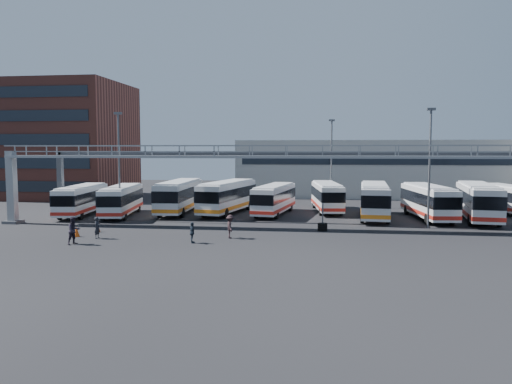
# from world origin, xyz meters

# --- Properties ---
(ground) EXTENTS (140.00, 140.00, 0.00)m
(ground) POSITION_xyz_m (0.00, 0.00, 0.00)
(ground) COLOR black
(ground) RESTS_ON ground
(gantry) EXTENTS (51.40, 5.15, 7.10)m
(gantry) POSITION_xyz_m (0.00, 5.87, 5.51)
(gantry) COLOR gray
(gantry) RESTS_ON ground
(apartment_building) EXTENTS (18.00, 15.00, 16.00)m
(apartment_building) POSITION_xyz_m (-34.00, 30.00, 8.00)
(apartment_building) COLOR brown
(apartment_building) RESTS_ON ground
(warehouse) EXTENTS (42.00, 14.00, 8.00)m
(warehouse) POSITION_xyz_m (12.00, 38.00, 4.00)
(warehouse) COLOR #9E9E99
(warehouse) RESTS_ON ground
(light_pole_left) EXTENTS (0.70, 0.35, 10.21)m
(light_pole_left) POSITION_xyz_m (-16.00, 8.00, 5.73)
(light_pole_left) COLOR #4C4F54
(light_pole_left) RESTS_ON ground
(light_pole_mid) EXTENTS (0.70, 0.35, 10.21)m
(light_pole_mid) POSITION_xyz_m (12.00, 7.00, 5.73)
(light_pole_mid) COLOR #4C4F54
(light_pole_mid) RESTS_ON ground
(light_pole_back) EXTENTS (0.70, 0.35, 10.21)m
(light_pole_back) POSITION_xyz_m (4.00, 22.00, 5.73)
(light_pole_back) COLOR #4C4F54
(light_pole_back) RESTS_ON ground
(bus_0) EXTENTS (3.60, 10.31, 3.07)m
(bus_0) POSITION_xyz_m (-21.37, 11.02, 1.70)
(bus_0) COLOR silver
(bus_0) RESTS_ON ground
(bus_1) EXTENTS (3.96, 10.33, 3.06)m
(bus_1) POSITION_xyz_m (-17.14, 11.11, 1.69)
(bus_1) COLOR silver
(bus_1) RESTS_ON ground
(bus_2) EXTENTS (3.01, 11.39, 3.43)m
(bus_2) POSITION_xyz_m (-11.98, 14.17, 1.90)
(bus_2) COLOR silver
(bus_2) RESTS_ON ground
(bus_3) EXTENTS (4.52, 11.51, 3.41)m
(bus_3) POSITION_xyz_m (-6.86, 14.47, 1.89)
(bus_3) COLOR silver
(bus_3) RESTS_ON ground
(bus_4) EXTENTS (3.80, 10.41, 3.09)m
(bus_4) POSITION_xyz_m (-1.91, 14.29, 1.71)
(bus_4) COLOR silver
(bus_4) RESTS_ON ground
(bus_5) EXTENTS (3.60, 10.54, 3.14)m
(bus_5) POSITION_xyz_m (3.50, 17.50, 1.73)
(bus_5) COLOR silver
(bus_5) RESTS_ON ground
(bus_6) EXTENTS (3.42, 11.32, 3.39)m
(bus_6) POSITION_xyz_m (8.06, 12.73, 1.88)
(bus_6) COLOR silver
(bus_6) RESTS_ON ground
(bus_7) EXTENTS (3.61, 11.03, 3.29)m
(bus_7) POSITION_xyz_m (13.14, 12.78, 1.82)
(bus_7) COLOR silver
(bus_7) RESTS_ON ground
(bus_8) EXTENTS (4.12, 11.74, 3.49)m
(bus_8) POSITION_xyz_m (17.59, 12.32, 1.93)
(bus_8) COLOR silver
(bus_8) RESTS_ON ground
(bus_9) EXTENTS (4.17, 10.27, 3.04)m
(bus_9) POSITION_xyz_m (22.30, 17.05, 1.68)
(bus_9) COLOR silver
(bus_9) RESTS_ON ground
(pedestrian_a) EXTENTS (0.47, 0.65, 1.65)m
(pedestrian_a) POSITION_xyz_m (-13.82, -1.44, 0.83)
(pedestrian_a) COLOR black
(pedestrian_a) RESTS_ON ground
(pedestrian_b) EXTENTS (1.12, 1.20, 1.98)m
(pedestrian_b) POSITION_xyz_m (-14.45, -3.84, 0.99)
(pedestrian_b) COLOR #26202C
(pedestrian_b) RESTS_ON ground
(pedestrian_c) EXTENTS (0.92, 1.28, 1.79)m
(pedestrian_c) POSITION_xyz_m (-3.87, 0.05, 0.90)
(pedestrian_c) COLOR black
(pedestrian_c) RESTS_ON ground
(pedestrian_d) EXTENTS (0.63, 0.96, 1.52)m
(pedestrian_d) POSITION_xyz_m (-6.22, -2.29, 0.76)
(pedestrian_d) COLOR #1B2530
(pedestrian_d) RESTS_ON ground
(cone_left) EXTENTS (0.53, 0.53, 0.65)m
(cone_left) POSITION_xyz_m (-15.13, 1.39, 0.33)
(cone_left) COLOR #E74F0C
(cone_left) RESTS_ON ground
(cone_right) EXTENTS (0.57, 0.57, 0.78)m
(cone_right) POSITION_xyz_m (-15.80, -0.89, 0.39)
(cone_right) COLOR #E74F0C
(cone_right) RESTS_ON ground
(tire_stack) EXTENTS (0.80, 0.80, 2.28)m
(tire_stack) POSITION_xyz_m (3.07, 4.50, 0.39)
(tire_stack) COLOR black
(tire_stack) RESTS_ON ground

